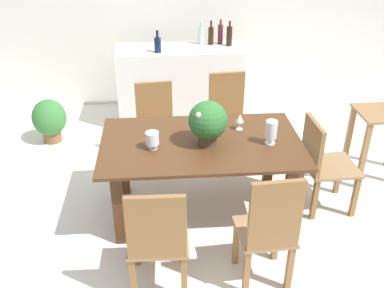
{
  "coord_description": "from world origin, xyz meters",
  "views": [
    {
      "loc": [
        -0.34,
        -3.38,
        2.63
      ],
      "look_at": [
        -0.07,
        0.1,
        0.66
      ],
      "focal_mm": 41.4,
      "sensor_mm": 36.0,
      "label": 1
    }
  ],
  "objects_px": {
    "chair_far_right": "(228,115)",
    "side_table": "(383,130)",
    "chair_far_left": "(155,120)",
    "wine_bottle_tall": "(201,35)",
    "wine_bottle_green": "(158,44)",
    "wine_bottle_amber": "(220,34)",
    "dining_table": "(201,154)",
    "crystal_vase_left": "(152,139)",
    "wine_bottle_clear": "(211,35)",
    "kitchen_counter": "(181,86)",
    "chair_near_left": "(157,238)",
    "potted_plant_floor": "(49,119)",
    "wine_glass": "(240,119)",
    "chair_foot_end": "(322,161)",
    "crystal_vase_center_near": "(271,130)",
    "flower_centerpiece": "(208,122)",
    "wine_bottle_dark": "(229,36)",
    "chair_near_right": "(269,229)"
  },
  "relations": [
    {
      "from": "chair_near_left",
      "to": "kitchen_counter",
      "type": "height_order",
      "value": "kitchen_counter"
    },
    {
      "from": "chair_foot_end",
      "to": "crystal_vase_center_near",
      "type": "relative_size",
      "value": 4.19
    },
    {
      "from": "chair_far_right",
      "to": "side_table",
      "type": "distance_m",
      "value": 1.59
    },
    {
      "from": "chair_far_left",
      "to": "wine_bottle_amber",
      "type": "distance_m",
      "value": 1.56
    },
    {
      "from": "chair_far_left",
      "to": "side_table",
      "type": "relative_size",
      "value": 1.2
    },
    {
      "from": "dining_table",
      "to": "wine_glass",
      "type": "relative_size",
      "value": 11.46
    },
    {
      "from": "chair_far_left",
      "to": "potted_plant_floor",
      "type": "height_order",
      "value": "chair_far_left"
    },
    {
      "from": "wine_bottle_clear",
      "to": "chair_near_left",
      "type": "bearing_deg",
      "value": -103.21
    },
    {
      "from": "wine_bottle_green",
      "to": "wine_bottle_clear",
      "type": "relative_size",
      "value": 0.88
    },
    {
      "from": "crystal_vase_left",
      "to": "side_table",
      "type": "relative_size",
      "value": 0.2
    },
    {
      "from": "flower_centerpiece",
      "to": "wine_bottle_clear",
      "type": "height_order",
      "value": "wine_bottle_clear"
    },
    {
      "from": "chair_far_left",
      "to": "wine_bottle_tall",
      "type": "relative_size",
      "value": 3.2
    },
    {
      "from": "chair_far_right",
      "to": "crystal_vase_left",
      "type": "relative_size",
      "value": 6.46
    },
    {
      "from": "wine_bottle_tall",
      "to": "wine_bottle_amber",
      "type": "xyz_separation_m",
      "value": [
        0.24,
        0.01,
        0.01
      ]
    },
    {
      "from": "dining_table",
      "to": "crystal_vase_left",
      "type": "height_order",
      "value": "crystal_vase_left"
    },
    {
      "from": "wine_bottle_dark",
      "to": "wine_glass",
      "type": "bearing_deg",
      "value": -95.26
    },
    {
      "from": "side_table",
      "to": "dining_table",
      "type": "bearing_deg",
      "value": -166.36
    },
    {
      "from": "wine_bottle_green",
      "to": "wine_bottle_amber",
      "type": "xyz_separation_m",
      "value": [
        0.79,
        0.31,
        0.03
      ]
    },
    {
      "from": "chair_foot_end",
      "to": "flower_centerpiece",
      "type": "bearing_deg",
      "value": 89.92
    },
    {
      "from": "chair_near_right",
      "to": "wine_bottle_clear",
      "type": "distance_m",
      "value": 3.09
    },
    {
      "from": "dining_table",
      "to": "side_table",
      "type": "relative_size",
      "value": 2.31
    },
    {
      "from": "chair_near_left",
      "to": "flower_centerpiece",
      "type": "height_order",
      "value": "flower_centerpiece"
    },
    {
      "from": "crystal_vase_center_near",
      "to": "kitchen_counter",
      "type": "relative_size",
      "value": 0.14
    },
    {
      "from": "side_table",
      "to": "kitchen_counter",
      "type": "bearing_deg",
      "value": 142.95
    },
    {
      "from": "dining_table",
      "to": "wine_glass",
      "type": "distance_m",
      "value": 0.48
    },
    {
      "from": "chair_foot_end",
      "to": "wine_bottle_green",
      "type": "height_order",
      "value": "wine_bottle_green"
    },
    {
      "from": "chair_near_right",
      "to": "wine_bottle_tall",
      "type": "distance_m",
      "value": 3.12
    },
    {
      "from": "crystal_vase_left",
      "to": "wine_glass",
      "type": "distance_m",
      "value": 0.85
    },
    {
      "from": "side_table",
      "to": "crystal_vase_left",
      "type": "bearing_deg",
      "value": -166.64
    },
    {
      "from": "crystal_vase_center_near",
      "to": "wine_bottle_amber",
      "type": "bearing_deg",
      "value": 93.96
    },
    {
      "from": "side_table",
      "to": "wine_bottle_dark",
      "type": "bearing_deg",
      "value": 131.29
    },
    {
      "from": "side_table",
      "to": "potted_plant_floor",
      "type": "relative_size",
      "value": 1.42
    },
    {
      "from": "chair_far_left",
      "to": "potted_plant_floor",
      "type": "bearing_deg",
      "value": 150.45
    },
    {
      "from": "chair_near_left",
      "to": "kitchen_counter",
      "type": "xyz_separation_m",
      "value": [
        0.32,
        2.92,
        -0.04
      ]
    },
    {
      "from": "wine_glass",
      "to": "wine_bottle_dark",
      "type": "xyz_separation_m",
      "value": [
        0.17,
        1.81,
        0.25
      ]
    },
    {
      "from": "wine_bottle_amber",
      "to": "flower_centerpiece",
      "type": "bearing_deg",
      "value": -100.2
    },
    {
      "from": "chair_near_right",
      "to": "kitchen_counter",
      "type": "distance_m",
      "value": 2.95
    },
    {
      "from": "wine_bottle_amber",
      "to": "wine_bottle_green",
      "type": "bearing_deg",
      "value": -158.84
    },
    {
      "from": "kitchen_counter",
      "to": "wine_bottle_clear",
      "type": "relative_size",
      "value": 5.25
    },
    {
      "from": "wine_bottle_clear",
      "to": "wine_bottle_green",
      "type": "bearing_deg",
      "value": -157.76
    },
    {
      "from": "crystal_vase_left",
      "to": "kitchen_counter",
      "type": "height_order",
      "value": "kitchen_counter"
    },
    {
      "from": "chair_far_right",
      "to": "wine_bottle_green",
      "type": "distance_m",
      "value": 1.25
    },
    {
      "from": "chair_near_left",
      "to": "side_table",
      "type": "distance_m",
      "value": 2.7
    },
    {
      "from": "side_table",
      "to": "crystal_vase_center_near",
      "type": "bearing_deg",
      "value": -157.48
    },
    {
      "from": "dining_table",
      "to": "chair_far_right",
      "type": "relative_size",
      "value": 1.77
    },
    {
      "from": "kitchen_counter",
      "to": "side_table",
      "type": "bearing_deg",
      "value": -37.05
    },
    {
      "from": "wine_bottle_tall",
      "to": "wine_bottle_dark",
      "type": "xyz_separation_m",
      "value": [
        0.34,
        -0.09,
        0.01
      ]
    },
    {
      "from": "chair_far_left",
      "to": "side_table",
      "type": "xyz_separation_m",
      "value": [
        2.31,
        -0.48,
        0.04
      ]
    },
    {
      "from": "chair_near_left",
      "to": "potted_plant_floor",
      "type": "distance_m",
      "value": 2.8
    },
    {
      "from": "chair_far_left",
      "to": "chair_foot_end",
      "type": "xyz_separation_m",
      "value": [
        1.52,
        -0.95,
        -0.0
      ]
    }
  ]
}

